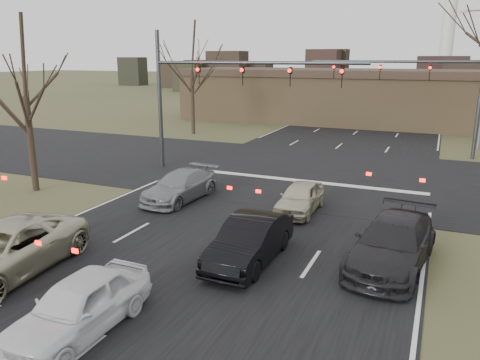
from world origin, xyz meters
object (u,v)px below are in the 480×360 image
(mast_arm_far, at_px, (434,80))
(car_grey_ahead, at_px, (180,186))
(car_charcoal_sedan, at_px, (393,243))
(car_silver_ahead, at_px, (300,198))
(car_black_hatch, at_px, (250,240))
(mast_arm_near, at_px, (209,83))
(car_white_sedan, at_px, (79,306))
(car_silver_suv, at_px, (3,251))
(building, at_px, (390,97))

(mast_arm_far, distance_m, car_grey_ahead, 19.06)
(car_charcoal_sedan, xyz_separation_m, car_silver_ahead, (-4.23, 4.04, -0.12))
(car_charcoal_sedan, bearing_deg, car_black_hatch, -153.99)
(mast_arm_near, relative_size, car_white_sedan, 2.90)
(car_silver_suv, xyz_separation_m, car_black_hatch, (6.55, 3.87, -0.06))
(mast_arm_near, height_order, mast_arm_far, same)
(car_black_hatch, bearing_deg, car_charcoal_sedan, 20.13)
(car_white_sedan, relative_size, car_charcoal_sedan, 0.79)
(car_black_hatch, relative_size, car_grey_ahead, 0.97)
(car_white_sedan, distance_m, car_grey_ahead, 10.99)
(building, distance_m, car_silver_suv, 40.11)
(mast_arm_far, relative_size, car_silver_ahead, 2.95)
(building, bearing_deg, car_charcoal_sedan, -83.51)
(building, xyz_separation_m, mast_arm_near, (-7.23, -25.00, 2.41))
(car_black_hatch, relative_size, car_charcoal_sedan, 0.85)
(car_silver_suv, bearing_deg, car_black_hatch, 25.27)
(car_silver_suv, xyz_separation_m, car_grey_ahead, (0.95, 8.94, -0.12))
(car_black_hatch, bearing_deg, car_silver_ahead, 89.94)
(mast_arm_near, distance_m, car_silver_ahead, 9.59)
(car_charcoal_sedan, xyz_separation_m, car_grey_ahead, (-9.87, 3.53, -0.10))
(building, relative_size, mast_arm_near, 3.50)
(car_white_sedan, bearing_deg, mast_arm_near, 106.68)
(mast_arm_far, bearing_deg, car_silver_suv, -114.48)
(car_white_sedan, xyz_separation_m, car_charcoal_sedan, (6.51, 6.93, 0.05))
(mast_arm_near, relative_size, car_charcoal_sedan, 2.30)
(building, xyz_separation_m, mast_arm_far, (4.18, -15.00, 2.35))
(mast_arm_far, relative_size, car_black_hatch, 2.49)
(mast_arm_near, height_order, car_silver_ahead, mast_arm_near)
(building, height_order, car_charcoal_sedan, building)
(car_silver_suv, height_order, car_grey_ahead, car_silver_suv)
(building, bearing_deg, car_silver_suv, -99.99)
(car_silver_suv, distance_m, car_silver_ahead, 11.52)
(mast_arm_far, height_order, car_silver_suv, mast_arm_far)
(car_charcoal_sedan, height_order, car_silver_ahead, car_charcoal_sedan)
(car_grey_ahead, distance_m, car_silver_ahead, 5.67)
(car_charcoal_sedan, distance_m, car_grey_ahead, 10.49)
(car_grey_ahead, bearing_deg, car_silver_suv, -91.99)
(building, relative_size, car_grey_ahead, 9.22)
(mast_arm_far, xyz_separation_m, car_charcoal_sedan, (-0.31, -19.05, -4.25))
(car_black_hatch, bearing_deg, car_white_sedan, -112.06)
(mast_arm_far, xyz_separation_m, car_silver_ahead, (-4.54, -15.01, -4.38))
(building, height_order, car_grey_ahead, building)
(car_grey_ahead, bearing_deg, car_charcoal_sedan, -15.61)
(building, distance_m, car_black_hatch, 35.64)
(building, height_order, mast_arm_near, mast_arm_near)
(building, relative_size, car_silver_ahead, 11.26)
(car_charcoal_sedan, relative_size, car_silver_ahead, 1.40)
(car_silver_ahead, bearing_deg, car_charcoal_sedan, -43.90)
(building, xyz_separation_m, car_silver_suv, (-6.95, -39.45, -1.88))
(mast_arm_far, height_order, car_silver_ahead, mast_arm_far)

